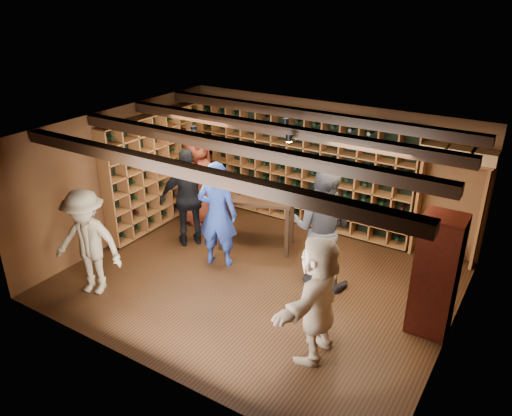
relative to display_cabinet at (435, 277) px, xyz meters
The scene contains 13 objects.
ground 2.85m from the display_cabinet, behind, with size 6.00×6.00×0.00m, color #341C0E.
room_shell 3.14m from the display_cabinet, behind, with size 6.00×6.00×6.00m.
wine_rack_back 3.89m from the display_cabinet, 146.67° to the left, with size 4.65×0.30×2.20m.
wine_rack_left 5.59m from the display_cabinet, behind, with size 0.30×2.65×2.20m.
crate_shelf 2.26m from the display_cabinet, 98.20° to the left, with size 1.20×0.32×2.07m.
display_cabinet is the anchor object (origin of this frame).
man_blue_shirt 3.59m from the display_cabinet, behind, with size 0.68×0.45×1.88m, color navy.
man_grey_suit 1.86m from the display_cabinet, behind, with size 0.96×0.75×1.98m, color #222127.
guest_red_floral 4.99m from the display_cabinet, 167.94° to the left, with size 0.90×0.59×1.85m, color maroon.
guest_woman_black 4.46m from the display_cabinet, behind, with size 1.09×0.45×1.86m, color black.
guest_khaki 5.12m from the display_cabinet, 158.86° to the right, with size 1.12×0.64×1.74m, color gray.
guest_beige 1.74m from the display_cabinet, 130.71° to the right, with size 1.61×0.51×1.74m, color #C0A98D.
tasting_table 3.44m from the display_cabinet, 167.04° to the left, with size 1.48×1.07×1.29m.
Camera 1 is at (3.70, -5.98, 4.53)m, focal length 35.00 mm.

